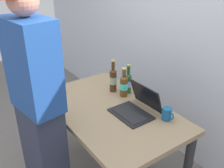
# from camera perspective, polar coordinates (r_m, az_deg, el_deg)

# --- Properties ---
(desk) EXTENTS (1.36, 0.83, 0.75)m
(desk) POSITION_cam_1_polar(r_m,az_deg,el_deg) (2.29, -0.50, -7.85)
(desk) COLOR #9E8460
(desk) RESTS_ON ground
(laptop) EXTENTS (0.35, 0.33, 0.24)m
(laptop) POSITION_cam_1_polar(r_m,az_deg,el_deg) (2.15, 5.56, -5.13)
(laptop) COLOR black
(laptop) RESTS_ON desk
(beer_bottle_brown) EXTENTS (0.07, 0.07, 0.28)m
(beer_bottle_brown) POSITION_cam_1_polar(r_m,az_deg,el_deg) (2.37, 2.67, -0.25)
(beer_bottle_brown) COLOR brown
(beer_bottle_brown) RESTS_ON desk
(beer_bottle_dark) EXTENTS (0.07, 0.07, 0.32)m
(beer_bottle_dark) POSITION_cam_1_polar(r_m,az_deg,el_deg) (2.46, 0.25, 1.09)
(beer_bottle_dark) COLOR #472B14
(beer_bottle_dark) RESTS_ON desk
(beer_bottle_amber) EXTENTS (0.07, 0.07, 0.29)m
(beer_bottle_amber) POSITION_cam_1_polar(r_m,az_deg,el_deg) (2.44, 3.64, 0.41)
(beer_bottle_amber) COLOR #1E5123
(beer_bottle_amber) RESTS_ON desk
(person_figure) EXTENTS (0.42, 0.32, 1.83)m
(person_figure) POSITION_cam_1_polar(r_m,az_deg,el_deg) (1.91, -16.02, -6.08)
(person_figure) COLOR #2D3347
(person_figure) RESTS_ON ground
(coffee_mug) EXTENTS (0.12, 0.08, 0.11)m
(coffee_mug) POSITION_cam_1_polar(r_m,az_deg,el_deg) (2.10, 12.24, -6.57)
(coffee_mug) COLOR #19598C
(coffee_mug) RESTS_ON desk
(back_wall) EXTENTS (6.00, 0.10, 2.60)m
(back_wall) POSITION_cam_1_polar(r_m,az_deg,el_deg) (2.57, 15.95, 11.28)
(back_wall) COLOR silver
(back_wall) RESTS_ON ground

